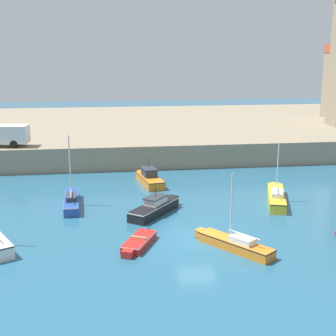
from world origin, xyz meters
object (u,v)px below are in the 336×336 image
(sailboat_yellow_1, at_px, (276,197))
(motorboat_orange_0, at_px, (149,178))
(sailboat_blue_3, at_px, (71,200))
(dinghy_red_4, at_px, (139,242))
(truck_on_quay, at_px, (7,135))
(motorboat_black_2, at_px, (155,207))
(sailboat_orange_7, at_px, (235,243))

(sailboat_yellow_1, bearing_deg, motorboat_orange_0, 143.56)
(sailboat_blue_3, relative_size, dinghy_red_4, 1.58)
(motorboat_orange_0, height_order, sailboat_yellow_1, sailboat_yellow_1)
(truck_on_quay, bearing_deg, dinghy_red_4, -61.74)
(motorboat_orange_0, xyz_separation_m, motorboat_black_2, (-0.43, -8.62, -0.03))
(motorboat_orange_0, bearing_deg, dinghy_red_4, -98.34)
(motorboat_orange_0, bearing_deg, sailboat_yellow_1, -36.44)
(sailboat_blue_3, relative_size, truck_on_quay, 1.37)
(sailboat_orange_7, bearing_deg, sailboat_yellow_1, 55.81)
(motorboat_orange_0, relative_size, sailboat_orange_7, 1.12)
(motorboat_black_2, distance_m, sailboat_orange_7, 8.42)
(motorboat_black_2, height_order, sailboat_blue_3, sailboat_blue_3)
(motorboat_orange_0, distance_m, sailboat_blue_3, 8.94)
(truck_on_quay, bearing_deg, sailboat_yellow_1, -31.51)
(motorboat_orange_0, xyz_separation_m, sailboat_yellow_1, (9.67, -7.14, -0.05))
(truck_on_quay, bearing_deg, sailboat_orange_7, -52.93)
(motorboat_black_2, xyz_separation_m, dinghy_red_4, (-1.71, -5.98, -0.24))
(sailboat_yellow_1, height_order, motorboat_black_2, sailboat_yellow_1)
(sailboat_yellow_1, bearing_deg, motorboat_black_2, -171.68)
(sailboat_orange_7, bearing_deg, motorboat_black_2, 119.20)
(motorboat_black_2, bearing_deg, sailboat_blue_3, 156.21)
(sailboat_orange_7, relative_size, truck_on_quay, 1.13)
(dinghy_red_4, bearing_deg, motorboat_black_2, 74.07)
(sailboat_orange_7, bearing_deg, dinghy_red_4, 166.76)
(dinghy_red_4, bearing_deg, sailboat_yellow_1, 32.27)
(motorboat_black_2, bearing_deg, dinghy_red_4, -105.93)
(motorboat_black_2, relative_size, sailboat_blue_3, 0.84)
(sailboat_yellow_1, distance_m, motorboat_black_2, 10.21)
(sailboat_yellow_1, xyz_separation_m, dinghy_red_4, (-11.81, -7.46, -0.22))
(dinghy_red_4, height_order, truck_on_quay, truck_on_quay)
(motorboat_orange_0, xyz_separation_m, truck_on_quay, (-13.92, 7.33, 3.22))
(sailboat_yellow_1, distance_m, truck_on_quay, 27.87)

